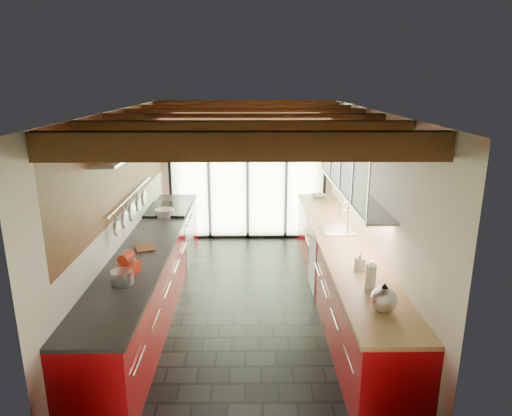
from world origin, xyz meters
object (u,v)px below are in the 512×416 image
stand_mixer (128,265)px  kettle (384,298)px  paper_towel (371,277)px  soap_bottle (360,261)px  bowl (318,196)px

stand_mixer → kettle: size_ratio=1.00×
kettle → paper_towel: bearing=90.0°
stand_mixer → soap_bottle: (2.54, 0.10, -0.00)m
kettle → bowl: kettle is taller
stand_mixer → bowl: size_ratio=1.33×
kettle → bowl: bearing=90.0°
paper_towel → bowl: bearing=90.0°
kettle → bowl: 4.16m
kettle → soap_bottle: size_ratio=1.58×
stand_mixer → kettle: bearing=-18.1°
paper_towel → soap_bottle: 0.45m
bowl → kettle: bearing=-90.0°
soap_bottle → bowl: bearing=90.0°
paper_towel → bowl: paper_towel is taller
stand_mixer → soap_bottle: 2.54m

